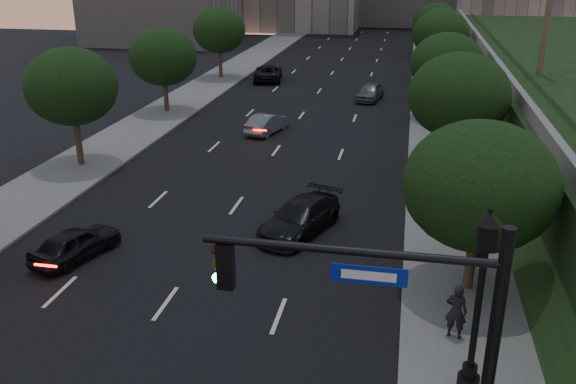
% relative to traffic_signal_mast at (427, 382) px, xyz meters
% --- Properties ---
extents(road_surface, '(16.00, 140.00, 0.02)m').
position_rel_traffic_signal_mast_xyz_m(road_surface, '(-8.45, 32.22, -3.66)').
color(road_surface, black).
rests_on(road_surface, ground).
extents(sidewalk_right, '(4.50, 140.00, 0.15)m').
position_rel_traffic_signal_mast_xyz_m(sidewalk_right, '(1.80, 32.22, -3.60)').
color(sidewalk_right, slate).
rests_on(sidewalk_right, ground).
extents(sidewalk_left, '(4.50, 140.00, 0.15)m').
position_rel_traffic_signal_mast_xyz_m(sidewalk_left, '(-18.70, 32.22, -3.60)').
color(sidewalk_left, slate).
rests_on(sidewalk_left, ground).
extents(parapet_wall, '(0.35, 90.00, 0.70)m').
position_rel_traffic_signal_mast_xyz_m(parapet_wall, '(5.05, 30.22, 0.68)').
color(parapet_wall, slate).
rests_on(parapet_wall, embankment).
extents(tree_right_a, '(5.20, 5.20, 6.24)m').
position_rel_traffic_signal_mast_xyz_m(tree_right_a, '(1.85, 10.22, 0.35)').
color(tree_right_a, '#38281C').
rests_on(tree_right_a, ground).
extents(tree_right_b, '(5.20, 5.20, 6.74)m').
position_rel_traffic_signal_mast_xyz_m(tree_right_b, '(1.85, 22.22, 0.84)').
color(tree_right_b, '#38281C').
rests_on(tree_right_b, ground).
extents(tree_right_c, '(5.20, 5.20, 6.24)m').
position_rel_traffic_signal_mast_xyz_m(tree_right_c, '(1.85, 35.22, 0.35)').
color(tree_right_c, '#38281C').
rests_on(tree_right_c, ground).
extents(tree_right_d, '(5.20, 5.20, 6.74)m').
position_rel_traffic_signal_mast_xyz_m(tree_right_d, '(1.85, 49.22, 0.84)').
color(tree_right_d, '#38281C').
rests_on(tree_right_d, ground).
extents(tree_right_e, '(5.20, 5.20, 6.24)m').
position_rel_traffic_signal_mast_xyz_m(tree_right_e, '(1.85, 64.22, 0.35)').
color(tree_right_e, '#38281C').
rests_on(tree_right_e, ground).
extents(tree_left_b, '(5.00, 5.00, 6.71)m').
position_rel_traffic_signal_mast_xyz_m(tree_left_b, '(-18.75, 20.22, 0.90)').
color(tree_left_b, '#38281C').
rests_on(tree_left_b, ground).
extents(tree_left_c, '(5.00, 5.00, 6.34)m').
position_rel_traffic_signal_mast_xyz_m(tree_left_c, '(-18.75, 33.22, 0.53)').
color(tree_left_c, '#38281C').
rests_on(tree_left_c, ground).
extents(tree_left_d, '(5.00, 5.00, 6.71)m').
position_rel_traffic_signal_mast_xyz_m(tree_left_d, '(-18.75, 47.22, 0.90)').
color(tree_left_d, '#38281C').
rests_on(tree_left_d, ground).
extents(traffic_signal_mast, '(5.68, 0.56, 7.00)m').
position_rel_traffic_signal_mast_xyz_m(traffic_signal_mast, '(0.00, 0.00, 0.00)').
color(traffic_signal_mast, black).
rests_on(traffic_signal_mast, ground).
extents(street_lamp, '(0.64, 0.64, 5.62)m').
position_rel_traffic_signal_mast_xyz_m(street_lamp, '(1.40, 4.32, -1.04)').
color(street_lamp, black).
rests_on(street_lamp, ground).
extents(sedan_near_left, '(2.66, 4.17, 1.32)m').
position_rel_traffic_signal_mast_xyz_m(sedan_near_left, '(-13.21, 9.79, -3.01)').
color(sedan_near_left, black).
rests_on(sedan_near_left, ground).
extents(sedan_mid_left, '(2.44, 4.29, 1.34)m').
position_rel_traffic_signal_mast_xyz_m(sedan_mid_left, '(-9.91, 29.12, -3.00)').
color(sedan_mid_left, slate).
rests_on(sedan_mid_left, ground).
extents(sedan_far_left, '(3.41, 5.81, 1.52)m').
position_rel_traffic_signal_mast_xyz_m(sedan_far_left, '(-13.99, 47.05, -2.91)').
color(sedan_far_left, black).
rests_on(sedan_far_left, ground).
extents(sedan_near_right, '(3.52, 5.31, 1.43)m').
position_rel_traffic_signal_mast_xyz_m(sedan_near_right, '(-4.92, 13.85, -2.96)').
color(sedan_near_right, black).
rests_on(sedan_near_right, ground).
extents(sedan_far_right, '(2.42, 4.46, 1.44)m').
position_rel_traffic_signal_mast_xyz_m(sedan_far_right, '(-3.79, 40.44, -2.95)').
color(sedan_far_right, '#575B5F').
rests_on(sedan_far_right, ground).
extents(pedestrian_a, '(0.75, 0.58, 1.81)m').
position_rel_traffic_signal_mast_xyz_m(pedestrian_a, '(1.19, 6.96, -2.62)').
color(pedestrian_a, black).
rests_on(pedestrian_a, sidewalk_right).
extents(pedestrian_b, '(0.86, 0.74, 1.54)m').
position_rel_traffic_signal_mast_xyz_m(pedestrian_b, '(2.23, 11.43, -2.75)').
color(pedestrian_b, black).
rests_on(pedestrian_b, sidewalk_right).
extents(pedestrian_c, '(1.02, 0.46, 1.71)m').
position_rel_traffic_signal_mast_xyz_m(pedestrian_c, '(2.22, 15.47, -2.67)').
color(pedestrian_c, black).
rests_on(pedestrian_c, sidewalk_right).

